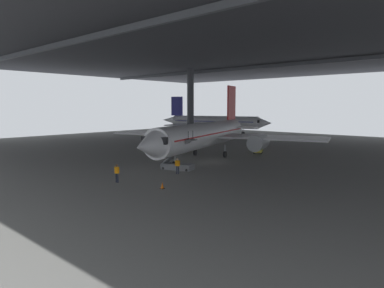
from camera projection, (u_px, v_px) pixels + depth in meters
ground_plane at (203, 161)px, 45.83m from camera, size 110.00×110.00×0.00m
hangar_structure at (259, 47)px, 54.31m from camera, size 121.00×99.00×17.07m
airplane_main at (205, 135)px, 47.87m from camera, size 32.26×32.64×10.56m
boarding_stairs at (178, 163)px, 39.56m from camera, size 4.25×2.51×4.47m
crew_worker_near_nose at (117, 172)px, 32.76m from camera, size 0.53×0.31×1.76m
crew_worker_by_stairs at (177, 165)px, 37.01m from camera, size 0.47×0.38×1.69m
airplane_distant at (212, 122)px, 89.80m from camera, size 29.95×29.55×9.80m
traffic_cone_orange at (162, 185)px, 30.38m from camera, size 0.36×0.36×0.60m
baggage_tug at (258, 150)px, 53.28m from camera, size 2.01×2.50×0.90m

